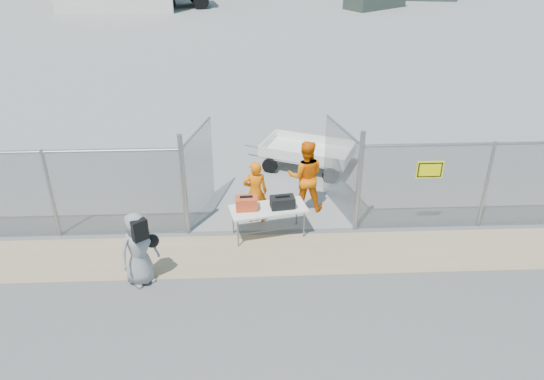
{
  "coord_description": "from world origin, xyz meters",
  "views": [
    {
      "loc": [
        -0.46,
        -8.69,
        6.86
      ],
      "look_at": [
        0.0,
        2.0,
        1.1
      ],
      "focal_mm": 35.0,
      "sensor_mm": 36.0,
      "label": 1
    }
  ],
  "objects_px": {
    "security_worker_left": "(255,192)",
    "visitor": "(138,249)",
    "folding_table": "(268,222)",
    "security_worker_right": "(305,176)",
    "utility_trailer": "(308,155)"
  },
  "relations": [
    {
      "from": "visitor",
      "to": "security_worker_left",
      "type": "bearing_deg",
      "value": 6.63
    },
    {
      "from": "security_worker_right",
      "to": "folding_table",
      "type": "bearing_deg",
      "value": 54.18
    },
    {
      "from": "folding_table",
      "to": "visitor",
      "type": "xyz_separation_m",
      "value": [
        -2.66,
        -1.62,
        0.43
      ]
    },
    {
      "from": "security_worker_right",
      "to": "visitor",
      "type": "height_order",
      "value": "security_worker_right"
    },
    {
      "from": "security_worker_left",
      "to": "security_worker_right",
      "type": "height_order",
      "value": "security_worker_right"
    },
    {
      "from": "folding_table",
      "to": "security_worker_left",
      "type": "relative_size",
      "value": 1.09
    },
    {
      "from": "security_worker_left",
      "to": "security_worker_right",
      "type": "xyz_separation_m",
      "value": [
        1.26,
        0.56,
        0.13
      ]
    },
    {
      "from": "visitor",
      "to": "folding_table",
      "type": "bearing_deg",
      "value": -5.73
    },
    {
      "from": "security_worker_right",
      "to": "visitor",
      "type": "distance_m",
      "value": 4.61
    },
    {
      "from": "folding_table",
      "to": "utility_trailer",
      "type": "distance_m",
      "value": 3.85
    },
    {
      "from": "security_worker_left",
      "to": "security_worker_right",
      "type": "relative_size",
      "value": 0.86
    },
    {
      "from": "security_worker_right",
      "to": "utility_trailer",
      "type": "distance_m",
      "value": 2.49
    },
    {
      "from": "folding_table",
      "to": "utility_trailer",
      "type": "relative_size",
      "value": 0.53
    },
    {
      "from": "security_worker_right",
      "to": "visitor",
      "type": "xyz_separation_m",
      "value": [
        -3.63,
        -2.83,
        -0.12
      ]
    },
    {
      "from": "security_worker_left",
      "to": "visitor",
      "type": "distance_m",
      "value": 3.29
    }
  ]
}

